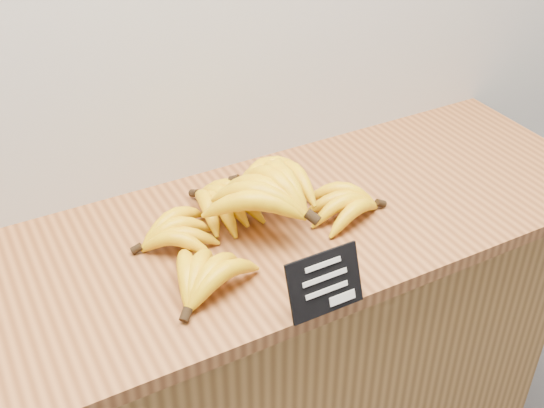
{
  "coord_description": "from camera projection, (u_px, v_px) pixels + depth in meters",
  "views": [
    {
      "loc": [
        -0.68,
        1.77,
        1.76
      ],
      "look_at": [
        -0.18,
        2.7,
        1.02
      ],
      "focal_mm": 45.0,
      "sensor_mm": 36.0,
      "label": 1
    }
  ],
  "objects": [
    {
      "name": "banana_pile",
      "position": [
        252.0,
        208.0,
        1.34
      ],
      "size": [
        0.54,
        0.34,
        0.13
      ],
      "color": "#E8BB09",
      "rests_on": "counter_top"
    },
    {
      "name": "chalkboard_sign",
      "position": [
        325.0,
        283.0,
        1.16
      ],
      "size": [
        0.14,
        0.04,
        0.11
      ],
      "primitive_type": "cube",
      "rotation": [
        -0.34,
        0.0,
        0.0
      ],
      "color": "black",
      "rests_on": "counter_top"
    },
    {
      "name": "counter_top",
      "position": [
        260.0,
        234.0,
        1.39
      ],
      "size": [
        1.58,
        0.54,
        0.03
      ],
      "primitive_type": "cube",
      "color": "#965B2E",
      "rests_on": "counter"
    },
    {
      "name": "counter",
      "position": [
        262.0,
        386.0,
        1.66
      ],
      "size": [
        1.34,
        0.5,
        0.9
      ],
      "primitive_type": "cube",
      "color": "olive",
      "rests_on": "ground"
    }
  ]
}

